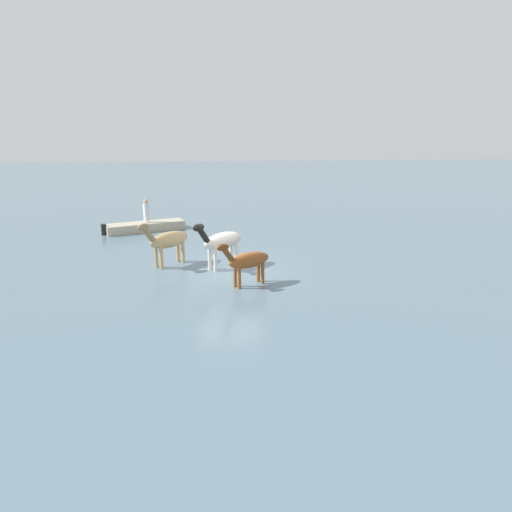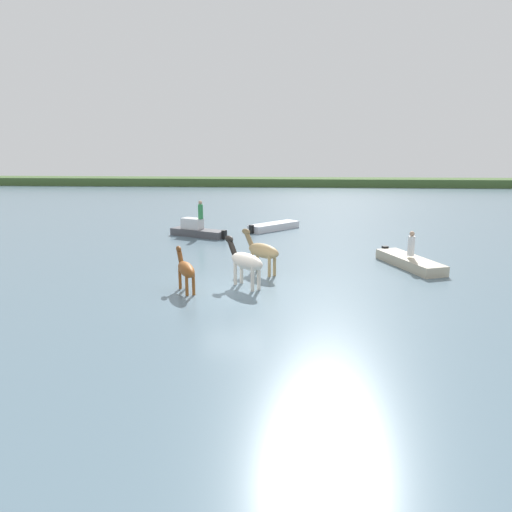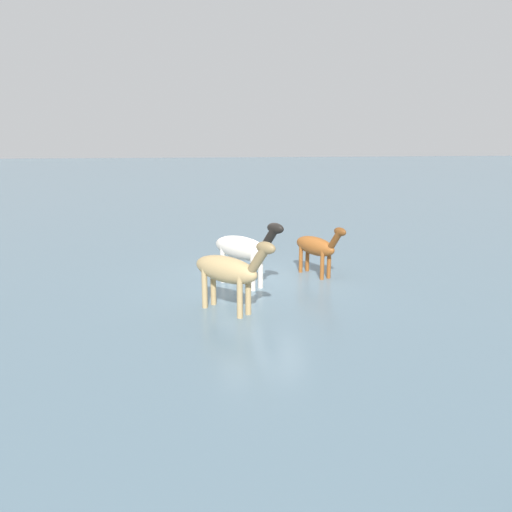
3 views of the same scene
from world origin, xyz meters
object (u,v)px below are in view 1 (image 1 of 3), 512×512
horse_gray_outer (221,241)px  boat_motor_center (145,228)px  horse_dun_straggler (247,261)px  horse_chestnut_trailing (167,240)px  person_spotter_bow (146,211)px

horse_gray_outer → boat_motor_center: horse_gray_outer is taller
horse_dun_straggler → horse_chestnut_trailing: 4.12m
horse_dun_straggler → person_spotter_bow: 10.95m
horse_gray_outer → person_spotter_bow: 8.51m
horse_dun_straggler → horse_chestnut_trailing: bearing=-72.5°
horse_chestnut_trailing → boat_motor_center: size_ratio=0.46×
horse_chestnut_trailing → person_spotter_bow: size_ratio=1.71×
horse_chestnut_trailing → horse_dun_straggler: bearing=91.0°
person_spotter_bow → horse_chestnut_trailing: bearing=-167.2°
person_spotter_bow → horse_dun_straggler: bearing=-155.4°
boat_motor_center → person_spotter_bow: bearing=-21.1°
horse_gray_outer → horse_chestnut_trailing: bearing=-56.2°
boat_motor_center → person_spotter_bow: size_ratio=3.75×
horse_gray_outer → person_spotter_bow: size_ratio=1.82×
horse_gray_outer → person_spotter_bow: horse_gray_outer is taller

